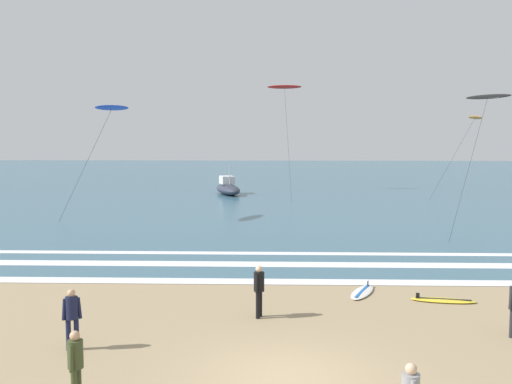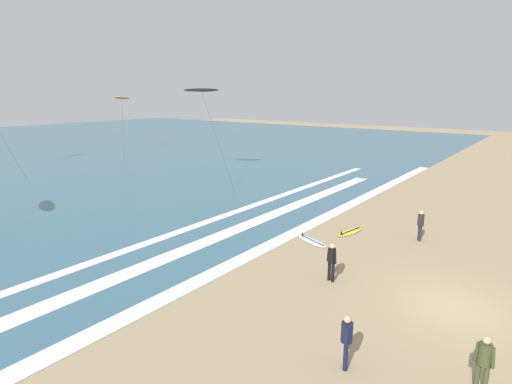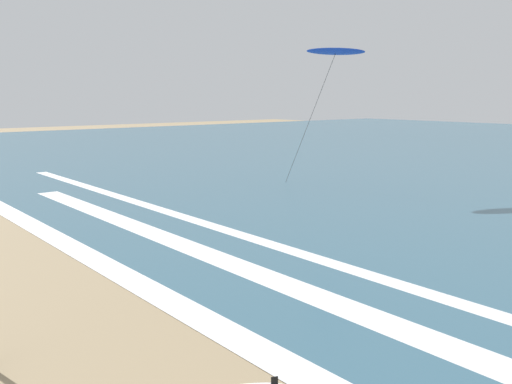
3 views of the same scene
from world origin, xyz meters
name	(u,v)px [view 1 (image 1 of 3)]	position (x,y,z in m)	size (l,w,h in m)	color
ground_plane	(285,377)	(0.00, 0.00, 0.00)	(160.00, 160.00, 0.00)	#9E8763
ocean_surface	(276,181)	(0.00, 53.32, 0.01)	(140.00, 90.00, 0.01)	#386075
wave_foam_shoreline	(333,282)	(1.95, 8.72, 0.01)	(53.80, 0.86, 0.01)	white
wave_foam_mid_break	(294,264)	(0.59, 11.63, 0.01)	(38.30, 1.00, 0.01)	white
wave_foam_outer_break	(256,253)	(-1.09, 13.90, 0.01)	(50.63, 0.64, 0.01)	white
surfer_foreground_main	(259,287)	(-0.71, 4.42, 0.96)	(0.32, 0.51, 1.60)	black
surfer_right_near	(72,314)	(-5.46, 1.60, 0.96)	(0.50, 0.32, 1.60)	#141938
surfer_left_far	(76,361)	(-4.31, -1.58, 0.96)	(0.32, 0.51, 1.60)	#384223
surfboard_right_spare	(362,292)	(2.82, 7.24, 0.05)	(1.35, 2.17, 0.25)	silver
surfboard_left_pile	(443,300)	(5.35, 6.30, 0.05)	(2.17, 0.94, 0.25)	yellow
kite_orange_low_near	(475,118)	(18.62, 44.19, 6.78)	(6.65, 10.01, 7.04)	orange
kite_blue_high_left	(112,108)	(-10.17, 23.55, 6.98)	(4.42, 3.26, 7.23)	blue
kite_red_high_right	(284,87)	(0.70, 43.01, 9.56)	(3.26, 9.94, 9.84)	red
kite_black_mid_center	(488,97)	(12.85, 24.42, 7.65)	(5.47, 8.83, 7.92)	black
offshore_boat	(228,188)	(-4.31, 39.42, 0.55)	(3.24, 5.47, 2.70)	#2D3342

